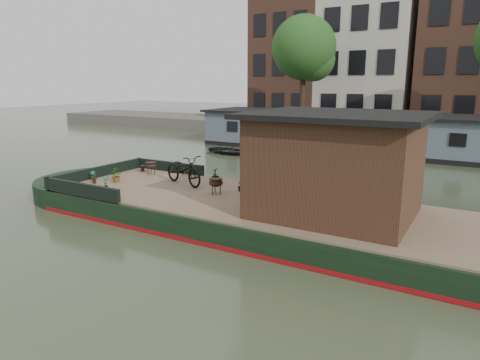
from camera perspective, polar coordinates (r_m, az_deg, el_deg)
The scene contains 20 objects.
ground at distance 11.61m, azimuth 1.84°, elevation -5.91°, with size 120.00×120.00×0.00m, color #283421.
houseboat_hull at distance 12.19m, azimuth -3.66°, elevation -3.66°, with size 14.01×4.02×0.60m.
houseboat_deck at distance 11.43m, azimuth 1.86°, elevation -2.94°, with size 11.80×3.80×0.05m, color #816750.
bow_bulwark at distance 14.43m, azimuth -16.09°, elevation 0.71°, with size 3.00×4.00×0.35m.
cabin at distance 10.31m, azimuth 12.66°, elevation 2.16°, with size 4.00×3.50×2.42m.
bicycle at distance 13.29m, azimuth -7.53°, elevation 1.38°, with size 0.62×1.77×0.93m, color black.
potted_plant_a at distance 13.31m, azimuth -17.47°, elevation -0.38°, with size 0.18×0.12×0.35m, color #98482B.
potted_plant_b at distance 12.41m, azimuth 0.01°, elevation -0.76°, with size 0.18×0.14×0.33m, color brown.
potted_plant_c at distance 14.11m, azimuth -16.28°, elevation 0.59°, with size 0.38×0.33×0.43m, color #AC3E32.
potted_plant_d at distance 13.51m, azimuth -3.31°, elevation 0.65°, with size 0.26×0.26×0.47m, color brown.
potted_plant_e at distance 14.49m, azimuth -18.99°, elevation 0.54°, with size 0.18×0.12×0.34m, color brown.
brazier_front at distance 12.12m, azimuth -3.23°, elevation -0.83°, with size 0.41×0.41×0.44m, color black, non-canonical shape.
brazier_rear at distance 14.99m, azimuth -11.76°, elevation 1.54°, with size 0.40×0.40×0.43m, color black, non-canonical shape.
bollard_port at distance 15.61m, azimuth -12.86°, elevation 1.53°, with size 0.19×0.19×0.21m, color black.
bollard_stbd at distance 14.13m, azimuth -18.84°, elevation -0.08°, with size 0.16×0.16×0.18m, color black.
dinghy at distance 23.06m, azimuth -1.46°, elevation 4.23°, with size 1.91×2.68×0.55m, color black.
far_houseboat at distance 24.40m, azimuth 17.91°, elevation 5.73°, with size 20.40×4.40×2.11m.
quay at distance 30.79m, azimuth 20.56°, elevation 5.92°, with size 60.00×6.00×0.90m, color #47443F.
townhouse_row at distance 37.74m, azimuth 23.74°, elevation 18.15°, with size 27.25×8.00×16.50m.
tree_left at distance 31.07m, azimuth 8.80°, elevation 16.69°, with size 4.40×4.40×7.40m.
Camera 1 is at (5.25, -9.66, 3.73)m, focal length 32.00 mm.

